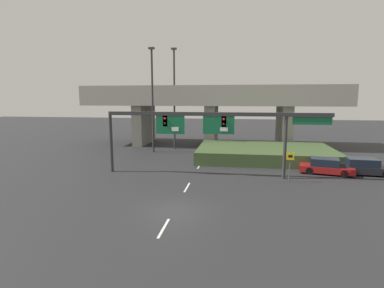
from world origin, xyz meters
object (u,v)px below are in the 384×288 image
(highway_light_pole_far, at_px, (174,97))
(parked_sedan_near_right, at_px, (326,166))
(signal_gantry, at_px, (209,124))
(speed_limit_sign, at_px, (290,162))
(highway_light_pole_near, at_px, (152,98))
(parked_sedan_mid_right, at_px, (363,167))

(highway_light_pole_far, relative_size, parked_sedan_near_right, 2.71)
(signal_gantry, distance_m, speed_limit_sign, 7.40)
(highway_light_pole_near, distance_m, highway_light_pole_far, 3.63)
(highway_light_pole_far, bearing_deg, speed_limit_sign, -48.89)
(speed_limit_sign, distance_m, parked_sedan_mid_right, 7.86)
(signal_gantry, relative_size, speed_limit_sign, 7.70)
(signal_gantry, height_order, speed_limit_sign, signal_gantry)
(speed_limit_sign, xyz_separation_m, highway_light_pole_near, (-14.66, 11.43, 5.12))
(highway_light_pole_near, bearing_deg, speed_limit_sign, -37.96)
(signal_gantry, xyz_separation_m, speed_limit_sign, (6.69, -1.11, -2.97))
(highway_light_pole_near, xyz_separation_m, highway_light_pole_far, (2.11, 2.94, 0.17))
(signal_gantry, distance_m, highway_light_pole_far, 14.69)
(parked_sedan_near_right, bearing_deg, speed_limit_sign, -125.33)
(signal_gantry, xyz_separation_m, parked_sedan_mid_right, (13.63, 2.46, -3.92))
(parked_sedan_near_right, height_order, parked_sedan_mid_right, parked_sedan_mid_right)
(highway_light_pole_far, bearing_deg, signal_gantry, -66.18)
(signal_gantry, relative_size, parked_sedan_mid_right, 3.93)
(signal_gantry, bearing_deg, highway_light_pole_near, 127.66)
(highway_light_pole_near, height_order, highway_light_pole_far, highway_light_pole_far)
(parked_sedan_mid_right, bearing_deg, highway_light_pole_near, 164.13)
(signal_gantry, bearing_deg, parked_sedan_mid_right, 10.24)
(speed_limit_sign, bearing_deg, highway_light_pole_near, 142.04)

